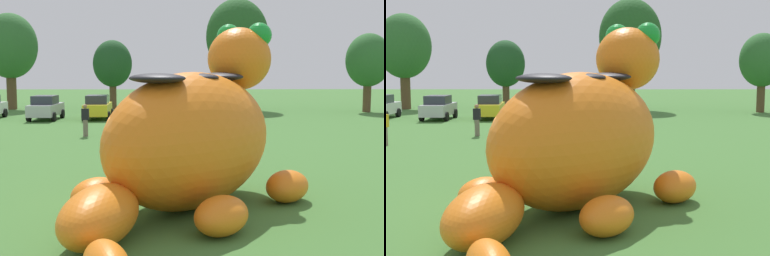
% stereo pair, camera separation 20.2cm
% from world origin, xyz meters
% --- Properties ---
extents(ground_plane, '(160.00, 160.00, 0.00)m').
position_xyz_m(ground_plane, '(0.00, 0.00, 0.00)').
color(ground_plane, '#427533').
extents(giant_inflatable_creature, '(6.69, 9.52, 4.93)m').
position_xyz_m(giant_inflatable_creature, '(1.20, 0.60, 1.80)').
color(giant_inflatable_creature, orange).
rests_on(giant_inflatable_creature, ground).
extents(car_silver, '(1.95, 4.11, 1.72)m').
position_xyz_m(car_silver, '(-8.77, 24.02, 0.86)').
color(car_silver, '#B7BABF').
rests_on(car_silver, ground).
extents(car_yellow, '(2.10, 4.18, 1.72)m').
position_xyz_m(car_yellow, '(-5.17, 24.50, 0.86)').
color(car_yellow, yellow).
rests_on(car_yellow, ground).
extents(car_orange, '(2.07, 4.17, 1.72)m').
position_xyz_m(car_orange, '(-0.82, 23.99, 0.86)').
color(car_orange, orange).
rests_on(car_orange, ground).
extents(car_black, '(1.95, 4.10, 1.72)m').
position_xyz_m(car_black, '(3.21, 24.25, 0.86)').
color(car_black, black).
rests_on(car_black, ground).
extents(tree_left, '(4.78, 4.78, 8.48)m').
position_xyz_m(tree_left, '(-14.32, 33.75, 5.55)').
color(tree_left, brown).
rests_on(tree_left, ground).
extents(tree_mid_left, '(3.46, 3.46, 6.14)m').
position_xyz_m(tree_mid_left, '(-5.33, 33.89, 4.02)').
color(tree_mid_left, brown).
rests_on(tree_mid_left, ground).
extents(tree_centre_left, '(5.47, 5.47, 9.70)m').
position_xyz_m(tree_centre_left, '(5.72, 33.27, 6.35)').
color(tree_centre_left, brown).
rests_on(tree_centre_left, ground).
extents(tree_centre, '(3.68, 3.68, 6.53)m').
position_xyz_m(tree_centre, '(16.34, 30.29, 4.27)').
color(tree_centre, brown).
rests_on(tree_centre, ground).
extents(spectator_mid_field, '(0.38, 0.26, 1.71)m').
position_xyz_m(spectator_mid_field, '(-0.59, 4.72, 0.85)').
color(spectator_mid_field, '#2D334C').
rests_on(spectator_mid_field, ground).
extents(spectator_far_side, '(0.38, 0.26, 1.71)m').
position_xyz_m(spectator_far_side, '(-4.26, 14.88, 0.85)').
color(spectator_far_side, '#726656').
rests_on(spectator_far_side, ground).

